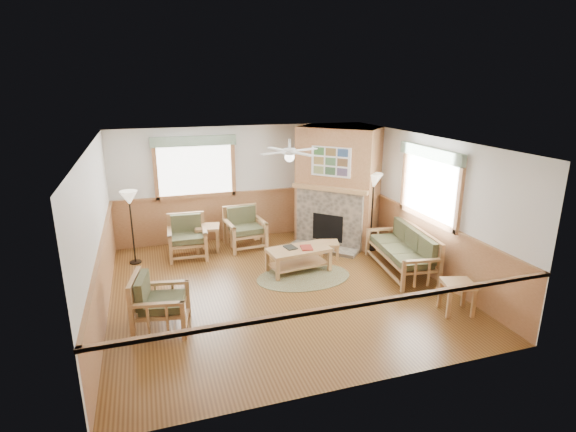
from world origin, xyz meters
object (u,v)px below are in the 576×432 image
object	(u,v)px
sofa	(401,250)
footstool	(329,250)
end_table_sofa	(457,297)
coffee_table	(298,260)
floor_lamp_left	(132,227)
armchair_back_left	(187,237)
floor_lamp_right	(372,212)
end_table_chairs	(208,238)
armchair_left	(161,302)
armchair_back_right	(245,228)

from	to	relation	value
sofa	footstool	size ratio (longest dim) A/B	4.63
end_table_sofa	coffee_table	bearing A→B (deg)	129.22
floor_lamp_left	sofa	bearing A→B (deg)	-22.17
armchair_back_left	floor_lamp_left	xyz separation A→B (m)	(-1.10, -0.01, 0.33)
floor_lamp_right	end_table_chairs	bearing A→B (deg)	163.67
end_table_chairs	end_table_sofa	bearing A→B (deg)	-49.38
sofa	armchair_back_left	bearing A→B (deg)	-110.25
armchair_back_left	floor_lamp_right	distance (m)	4.10
end_table_chairs	armchair_back_left	bearing A→B (deg)	-154.86
end_table_sofa	floor_lamp_left	distance (m)	6.39
floor_lamp_left	footstool	bearing A→B (deg)	-13.90
armchair_back_left	footstool	bearing A→B (deg)	-16.20
end_table_sofa	floor_lamp_right	distance (m)	3.11
sofa	floor_lamp_right	distance (m)	1.35
coffee_table	floor_lamp_right	xyz separation A→B (m)	(1.96, 0.67, 0.64)
armchair_back_left	end_table_chairs	size ratio (longest dim) A/B	1.53
armchair_back_left	armchair_left	distance (m)	2.99
coffee_table	sofa	bearing A→B (deg)	-23.94
armchair_back_right	armchair_left	size ratio (longest dim) A/B	1.03
coffee_table	floor_lamp_left	xyz separation A→B (m)	(-3.14, 1.48, 0.54)
sofa	floor_lamp_left	size ratio (longest dim) A/B	1.22
armchair_back_right	armchair_left	bearing A→B (deg)	-128.50
coffee_table	end_table_sofa	xyz separation A→B (m)	(1.94, -2.38, 0.02)
sofa	end_table_sofa	xyz separation A→B (m)	(-0.03, -1.77, -0.17)
armchair_left	floor_lamp_left	distance (m)	2.94
end_table_sofa	floor_lamp_right	xyz separation A→B (m)	(0.03, 3.05, 0.61)
end_table_chairs	floor_lamp_right	bearing A→B (deg)	-16.33
armchair_left	coffee_table	distance (m)	3.07
floor_lamp_right	armchair_back_left	bearing A→B (deg)	168.47
sofa	coffee_table	bearing A→B (deg)	-99.66
end_table_sofa	floor_lamp_left	xyz separation A→B (m)	(-5.07, 3.85, 0.51)
sofa	end_table_sofa	size ratio (longest dim) A/B	3.52
armchair_back_left	floor_lamp_right	bearing A→B (deg)	-8.60
footstool	floor_lamp_left	distance (m)	4.16
armchair_back_left	end_table_sofa	bearing A→B (deg)	-41.31
armchair_left	footstool	distance (m)	4.06
armchair_left	floor_lamp_right	xyz separation A→B (m)	(4.68, 2.09, 0.44)
armchair_left	armchair_back_right	bearing A→B (deg)	-22.20
footstool	floor_lamp_right	size ratio (longest dim) A/B	0.23
armchair_left	end_table_chairs	distance (m)	3.33
armchair_left	floor_lamp_right	size ratio (longest dim) A/B	0.51
end_table_chairs	footstool	xyz separation A→B (m)	(2.43, -1.22, -0.12)
footstool	floor_lamp_left	size ratio (longest dim) A/B	0.26
armchair_back_left	armchair_back_right	bearing A→B (deg)	10.64
end_table_sofa	footstool	distance (m)	3.06
sofa	armchair_left	distance (m)	4.75
armchair_back_left	end_table_chairs	world-z (taller)	armchair_back_left
armchair_back_right	coffee_table	size ratio (longest dim) A/B	0.75
coffee_table	end_table_chairs	world-z (taller)	end_table_chairs
coffee_table	end_table_sofa	distance (m)	3.07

